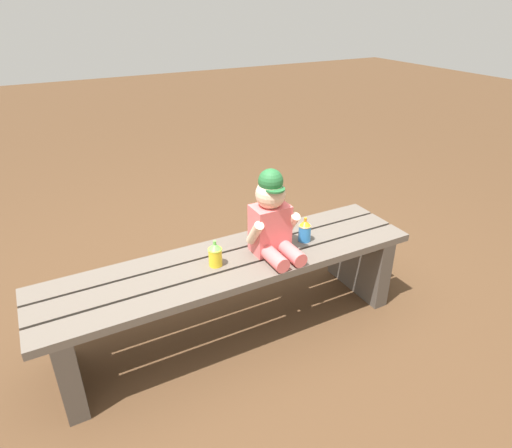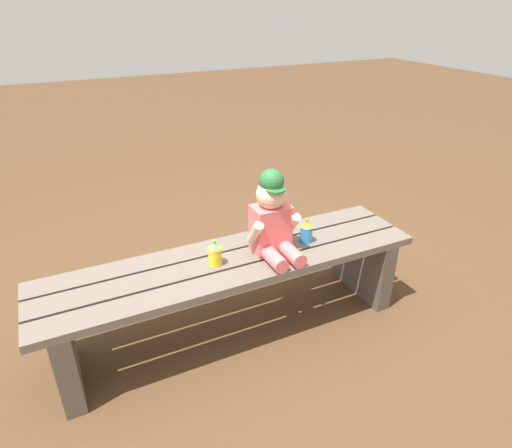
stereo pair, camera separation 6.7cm
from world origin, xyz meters
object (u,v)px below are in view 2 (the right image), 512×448
at_px(park_bench, 233,281).
at_px(sippy_cup_right, 306,231).
at_px(child_figure, 273,218).
at_px(sippy_cup_left, 215,253).

height_order(park_bench, sippy_cup_right, sippy_cup_right).
distance_m(park_bench, child_figure, 0.36).
relative_size(park_bench, sippy_cup_right, 14.28).
bearing_deg(park_bench, child_figure, -8.12).
bearing_deg(sippy_cup_right, sippy_cup_left, 180.00).
bearing_deg(child_figure, sippy_cup_left, 176.66).
distance_m(sippy_cup_left, sippy_cup_right, 0.47).
bearing_deg(sippy_cup_left, sippy_cup_right, 0.00).
xyz_separation_m(child_figure, sippy_cup_left, (-0.28, 0.02, -0.12)).
bearing_deg(child_figure, sippy_cup_right, 4.77).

